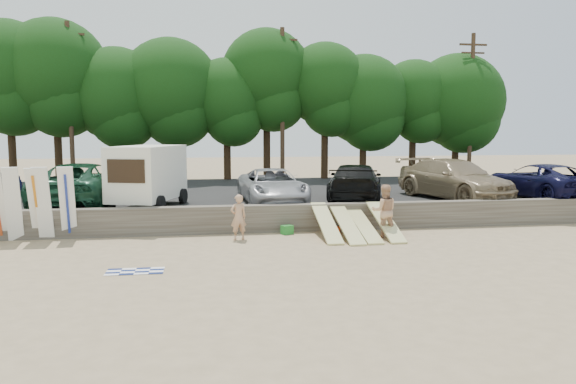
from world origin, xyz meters
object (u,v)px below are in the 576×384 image
car_5 (540,181)px  beachgoer_a (238,217)px  car_4 (455,179)px  beachgoer_b (384,211)px  box_trailer (148,173)px  car_3 (355,182)px  car_1 (82,184)px  car_2 (272,186)px  cooler (287,230)px

car_5 → beachgoer_a: 14.27m
car_4 → beachgoer_a: 10.79m
car_4 → beachgoer_b: size_ratio=3.24×
box_trailer → car_3: 8.70m
box_trailer → beachgoer_b: 9.31m
car_3 → car_4: bearing=-163.5°
car_1 → car_4: 15.88m
box_trailer → car_3: (8.65, 0.74, -0.57)m
car_5 → beachgoer_a: bearing=9.9°
beachgoer_a → beachgoer_b: beachgoer_b is taller
car_3 → car_4: size_ratio=0.90×
box_trailer → car_2: size_ratio=0.81×
car_3 → cooler: car_3 is taller
beachgoer_b → box_trailer: bearing=-16.7°
car_1 → car_5: size_ratio=1.10×
box_trailer → car_2: box_trailer is taller
box_trailer → car_1: (-2.71, 1.27, -0.50)m
car_3 → beachgoer_a: car_3 is taller
box_trailer → beachgoer_b: box_trailer is taller
box_trailer → car_2: (4.99, 0.37, -0.64)m
box_trailer → car_4: 13.18m
beachgoer_b → cooler: size_ratio=4.88×
box_trailer → beachgoer_b: size_ratio=2.26×
car_1 → car_3: (11.36, -0.53, -0.07)m
car_2 → car_5: car_5 is taller
car_2 → beachgoer_a: car_2 is taller
car_1 → car_2: (7.70, -0.90, -0.14)m
car_3 → car_4: 4.51m
box_trailer → cooler: 6.15m
car_2 → beachgoer_b: car_2 is taller
car_4 → beachgoer_b: (-4.83, -4.63, -0.64)m
beachgoer_a → car_2: bearing=-127.6°
car_2 → cooler: car_2 is taller
car_4 → beachgoer_b: bearing=-152.3°
car_3 → car_2: bearing=24.1°
car_3 → car_5: 8.37m
car_2 → car_4: car_4 is taller
beachgoer_a → cooler: (1.80, 0.74, -0.62)m
beachgoer_a → cooler: size_ratio=4.10×
car_4 → car_2: bearing=165.7°
car_2 → beachgoer_a: (-1.72, -4.02, -0.64)m
car_1 → car_4: (15.86, -0.66, 0.02)m
box_trailer → beachgoer_a: box_trailer is taller
car_5 → beachgoer_b: bearing=20.1°
car_1 → car_2: bearing=178.5°
car_1 → beachgoer_b: (11.03, -5.29, -0.62)m
beachgoer_a → car_5: bearing=-178.9°
beachgoer_a → beachgoer_b: (5.05, -0.37, 0.15)m
car_4 → cooler: 8.93m
box_trailer → car_5: bearing=19.0°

